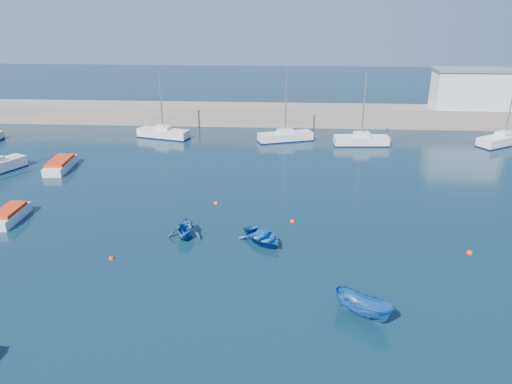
# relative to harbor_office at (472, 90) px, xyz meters

# --- Properties ---
(ground) EXTENTS (220.00, 220.00, 0.00)m
(ground) POSITION_rel_harbor_office_xyz_m (-30.00, -46.00, -5.10)
(ground) COLOR #0B2432
(ground) RESTS_ON ground
(back_wall) EXTENTS (96.00, 4.50, 2.60)m
(back_wall) POSITION_rel_harbor_office_xyz_m (-30.00, 0.00, -3.80)
(back_wall) COLOR gray
(back_wall) RESTS_ON ground
(harbor_office) EXTENTS (10.00, 4.00, 5.00)m
(harbor_office) POSITION_rel_harbor_office_xyz_m (0.00, 0.00, 0.00)
(harbor_office) COLOR silver
(harbor_office) RESTS_ON back_wall
(sailboat_5) EXTENTS (6.88, 3.58, 8.75)m
(sailboat_5) POSITION_rel_harbor_office_xyz_m (-40.45, -8.38, -4.47)
(sailboat_5) COLOR silver
(sailboat_5) RESTS_ON ground
(sailboat_6) EXTENTS (7.02, 3.95, 8.84)m
(sailboat_6) POSITION_rel_harbor_office_xyz_m (-24.95, -8.91, -4.51)
(sailboat_6) COLOR silver
(sailboat_6) RESTS_ON ground
(sailboat_7) EXTENTS (6.61, 2.23, 8.64)m
(sailboat_7) POSITION_rel_harbor_office_xyz_m (-15.79, -10.31, -4.45)
(sailboat_7) COLOR silver
(sailboat_7) RESTS_ON ground
(sailboat_8) EXTENTS (7.57, 5.89, 9.89)m
(sailboat_8) POSITION_rel_harbor_office_xyz_m (1.64, -8.85, -4.48)
(sailboat_8) COLOR silver
(sailboat_8) RESTS_ON ground
(motorboat_1) EXTENTS (1.57, 4.34, 1.06)m
(motorboat_1) POSITION_rel_harbor_office_xyz_m (-46.84, -34.01, -4.60)
(motorboat_1) COLOR silver
(motorboat_1) RESTS_ON ground
(motorboat_2) EXTENTS (2.27, 5.51, 1.11)m
(motorboat_2) POSITION_rel_harbor_office_xyz_m (-48.24, -21.28, -4.58)
(motorboat_2) COLOR silver
(motorboat_2) RESTS_ON ground
(dinghy_center) EXTENTS (4.40, 4.57, 0.77)m
(dinghy_center) POSITION_rel_harbor_office_xyz_m (-26.42, -36.55, -4.71)
(dinghy_center) COLOR #17519E
(dinghy_center) RESTS_ON ground
(dinghy_left) EXTENTS (2.67, 3.06, 1.56)m
(dinghy_left) POSITION_rel_harbor_office_xyz_m (-32.23, -36.10, -4.32)
(dinghy_left) COLOR #17519E
(dinghy_left) RESTS_ON ground
(dinghy_right) EXTENTS (3.71, 3.25, 1.40)m
(dinghy_right) POSITION_rel_harbor_office_xyz_m (-20.37, -45.42, -4.40)
(dinghy_right) COLOR #17519E
(dinghy_right) RESTS_ON ground
(buoy_0) EXTENTS (0.38, 0.38, 0.38)m
(buoy_0) POSITION_rel_harbor_office_xyz_m (-36.68, -39.71, -5.10)
(buoy_0) COLOR red
(buoy_0) RESTS_ON ground
(buoy_1) EXTENTS (0.42, 0.42, 0.42)m
(buoy_1) POSITION_rel_harbor_office_xyz_m (-24.21, -32.93, -5.10)
(buoy_1) COLOR red
(buoy_1) RESTS_ON ground
(buoy_2) EXTENTS (0.46, 0.46, 0.46)m
(buoy_2) POSITION_rel_harbor_office_xyz_m (-11.85, -37.43, -5.10)
(buoy_2) COLOR red
(buoy_2) RESTS_ON ground
(buoy_3) EXTENTS (0.43, 0.43, 0.43)m
(buoy_3) POSITION_rel_harbor_office_xyz_m (-30.83, -29.56, -5.10)
(buoy_3) COLOR red
(buoy_3) RESTS_ON ground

